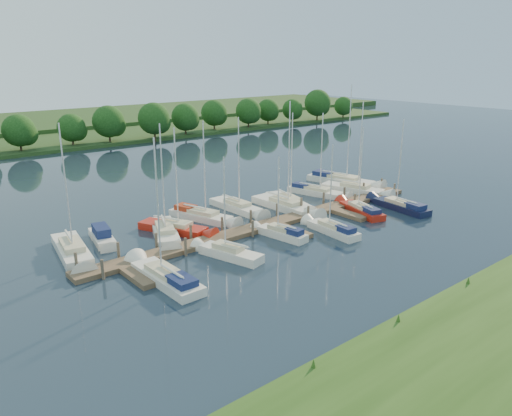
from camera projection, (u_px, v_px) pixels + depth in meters
ground at (334, 248)px, 43.27m from camera, size 260.00×260.00×0.00m
dock at (277, 225)px, 48.60m from camera, size 40.00×6.00×0.40m
mooring_pilings at (270, 218)px, 49.32m from camera, size 38.24×2.84×2.00m
far_shore at (49, 139)px, 98.53m from camera, size 180.00×30.00×0.60m
distant_hill at (14, 124)px, 116.86m from camera, size 220.00×40.00×1.40m
treeline at (79, 126)px, 88.38m from camera, size 144.83×8.81×8.08m
sailboat_n_0 at (73, 253)px, 41.53m from camera, size 3.38×9.12×11.57m
motorboat at (102, 238)px, 44.68m from camera, size 2.45×5.53×1.81m
sailboat_n_2 at (165, 234)px, 45.96m from camera, size 4.70×8.41×10.85m
sailboat_n_3 at (176, 230)px, 47.12m from camera, size 4.58×7.89×10.33m
sailboat_n_4 at (203, 217)px, 50.74m from camera, size 3.94×8.21×10.44m
sailboat_n_5 at (238, 208)px, 53.82m from camera, size 2.13×8.17×10.43m
sailboat_n_6 at (286, 207)px, 54.15m from camera, size 2.42×9.49×12.05m
sailboat_n_7 at (290, 203)px, 55.57m from camera, size 3.58×8.45×10.67m
sailboat_n_8 at (317, 192)px, 59.84m from camera, size 3.56×8.05×10.13m
sailboat_n_9 at (356, 191)px, 60.69m from camera, size 4.03×8.98×11.41m
sailboat_n_10 at (343, 181)px, 64.96m from camera, size 4.47×10.52×13.14m
sailboat_s_0 at (165, 277)px, 36.88m from camera, size 2.16×8.72×11.03m
sailboat_s_1 at (228, 254)px, 41.27m from camera, size 3.07×6.75×8.87m
sailboat_s_2 at (281, 234)px, 45.80m from camera, size 2.14×6.01×7.89m
sailboat_s_3 at (332, 230)px, 46.91m from camera, size 2.04×6.77×8.74m
sailboat_s_4 at (360, 210)px, 52.93m from camera, size 3.51×7.36×9.38m
sailboat_s_5 at (399, 207)px, 54.18m from camera, size 2.64×7.96×10.08m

